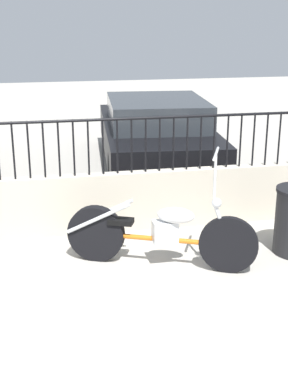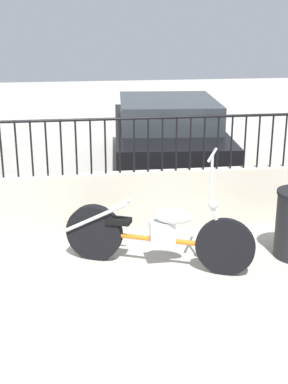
% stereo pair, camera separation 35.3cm
% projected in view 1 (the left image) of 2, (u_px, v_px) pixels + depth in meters
% --- Properties ---
extents(ground_plane, '(40.00, 40.00, 0.00)m').
position_uv_depth(ground_plane, '(61.00, 373.00, 4.30)').
color(ground_plane, '#ADA89E').
extents(low_wall, '(9.08, 0.18, 0.79)m').
position_uv_depth(low_wall, '(47.00, 206.00, 6.89)').
color(low_wall, beige).
rests_on(low_wall, ground_plane).
extents(fence_railing, '(9.08, 0.04, 0.73)m').
position_uv_depth(fence_railing, '(43.00, 139.00, 6.61)').
color(fence_railing, black).
rests_on(fence_railing, low_wall).
extents(motorcycle_orange, '(2.05, 1.00, 1.38)m').
position_uv_depth(motorcycle_orange, '(151.00, 233.00, 6.05)').
color(motorcycle_orange, black).
rests_on(motorcycle_orange, ground_plane).
extents(car_black, '(2.26, 4.54, 1.32)m').
position_uv_depth(car_black, '(155.00, 133.00, 9.88)').
color(car_black, black).
rests_on(car_black, ground_plane).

